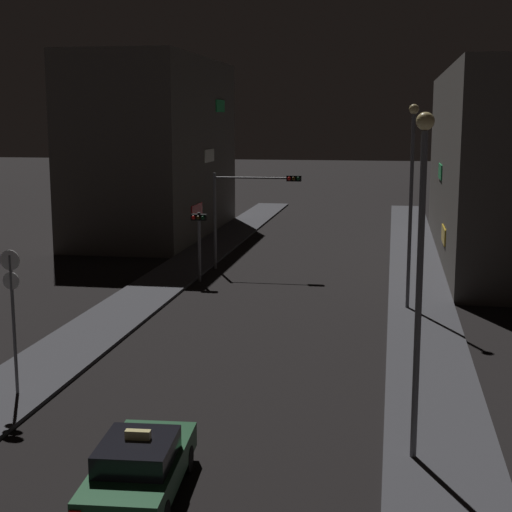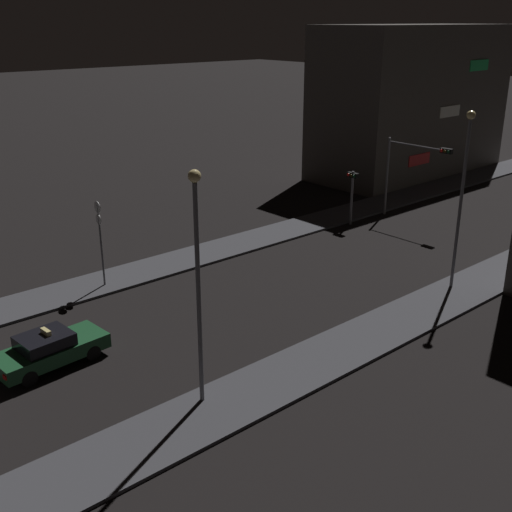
{
  "view_description": "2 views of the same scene",
  "coord_description": "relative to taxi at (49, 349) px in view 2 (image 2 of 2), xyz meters",
  "views": [
    {
      "loc": [
        5.02,
        -8.83,
        8.4
      ],
      "look_at": [
        -0.21,
        21.03,
        3.04
      ],
      "focal_mm": 54.82,
      "sensor_mm": 36.0,
      "label": 1
    },
    {
      "loc": [
        21.59,
        -1.56,
        12.93
      ],
      "look_at": [
        -0.59,
        17.84,
        1.87
      ],
      "focal_mm": 44.29,
      "sensor_mm": 36.0,
      "label": 2
    }
  ],
  "objects": [
    {
      "name": "sidewalk_left",
      "position": [
        -6.11,
        25.62,
        -0.67
      ],
      "size": [
        2.94,
        68.81,
        0.14
      ],
      "primitive_type": "cube",
      "color": "#424247",
      "rests_on": "ground_plane"
    },
    {
      "name": "building_facade_left",
      "position": [
        -11.47,
        38.84,
        5.54
      ],
      "size": [
        7.87,
        18.76,
        12.56
      ],
      "color": "#514C47",
      "rests_on": "ground_plane"
    },
    {
      "name": "taxi",
      "position": [
        0.0,
        0.0,
        0.0
      ],
      "size": [
        2.12,
        4.57,
        1.62
      ],
      "color": "#1E512D",
      "rests_on": "ground_plane"
    },
    {
      "name": "traffic_light_overhead",
      "position": [
        -2.51,
        26.76,
        3.2
      ],
      "size": [
        4.92,
        0.41,
        5.41
      ],
      "color": "slate",
      "rests_on": "ground_plane"
    },
    {
      "name": "traffic_light_left_kerb",
      "position": [
        -4.39,
        23.1,
        1.87
      ],
      "size": [
        0.8,
        0.42,
        3.63
      ],
      "color": "slate",
      "rests_on": "ground_plane"
    },
    {
      "name": "sign_pole_left",
      "position": [
        -5.7,
        5.46,
        2.08
      ],
      "size": [
        0.61,
        0.1,
        4.44
      ],
      "color": "slate",
      "rests_on": "sidewalk_left"
    },
    {
      "name": "street_lamp_near_block",
      "position": [
        6.07,
        2.97,
        4.55
      ],
      "size": [
        0.43,
        0.43,
        8.41
      ],
      "color": "slate",
      "rests_on": "sidewalk_right"
    },
    {
      "name": "street_lamp_far_block",
      "position": [
        6.18,
        18.7,
        4.75
      ],
      "size": [
        0.42,
        0.42,
        8.85
      ],
      "color": "slate",
      "rests_on": "sidewalk_right"
    }
  ]
}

